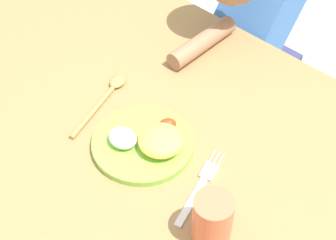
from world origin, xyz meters
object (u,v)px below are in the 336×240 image
Objects in this scene: fork at (199,188)px; drinking_cup at (212,219)px; plate at (147,142)px; person at (249,64)px; spoon at (106,96)px.

fork is 1.91× the size of drinking_cup.
drinking_cup is (0.24, -0.07, 0.03)m from plate.
person is (-0.29, 0.58, -0.20)m from fork.
fork is at bearing -114.61° from spoon.
person reaches higher than fork.
spoon is 0.43m from drinking_cup.
person is at bearing 9.83° from fork.
plate is 2.09× the size of drinking_cup.
drinking_cup is (0.08, -0.06, 0.05)m from fork.
plate is 0.15m from fork.
person is at bearing -21.80° from spoon.
plate is at bearing -119.59° from spoon.
person reaches higher than drinking_cup.
drinking_cup reaches higher than spoon.
plate is 1.00× the size of spoon.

